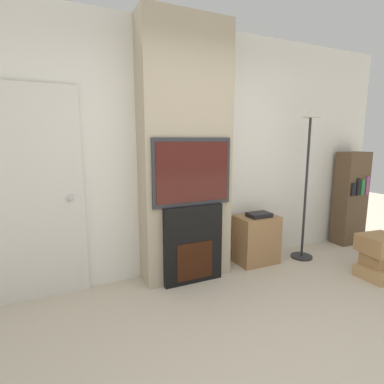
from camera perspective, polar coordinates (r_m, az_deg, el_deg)
The scene contains 9 objects.
wall_back at distance 3.35m, azimuth -2.59°, elevation 7.35°, with size 6.00×0.06×2.70m.
chimney_breast at distance 3.17m, azimuth -1.25°, elevation 7.22°, with size 0.96×0.33×2.70m.
fireplace at distance 3.21m, azimuth 0.01°, elevation -9.87°, with size 0.65×0.15×0.83m.
television at distance 3.03m, azimuth 0.03°, elevation 3.83°, with size 0.85×0.07×0.69m.
floor_lamp at distance 3.93m, azimuth 21.24°, elevation 6.46°, with size 0.27×0.27×1.86m.
box_stack at distance 3.96m, azimuth 32.21°, elevation -10.38°, with size 0.48×0.40×0.47m.
media_stand at distance 3.80m, azimuth 12.17°, elevation -8.70°, with size 0.50×0.34×0.64m.
bookshelf at distance 4.89m, azimuth 27.91°, elevation -1.04°, with size 0.44×0.28×1.33m.
entry_door at distance 3.09m, azimuth -27.80°, elevation -0.65°, with size 0.86×0.09×1.99m.
Camera 1 is at (-1.27, -1.06, 1.50)m, focal length 28.00 mm.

